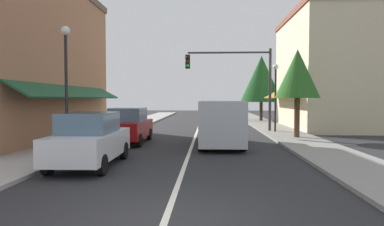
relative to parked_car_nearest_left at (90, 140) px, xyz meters
The scene contains 14 objects.
ground_plane 13.40m from the parked_car_nearest_left, 76.64° to the left, with size 80.00×80.00×0.00m, color #28282B.
sidewalk_left 13.25m from the parked_car_nearest_left, 100.50° to the left, with size 2.60×56.00×0.12m, color #A39E99.
sidewalk_right 15.61m from the parked_car_nearest_left, 56.56° to the left, with size 2.60×56.00×0.12m, color gray.
lane_center_stripe 13.40m from the parked_car_nearest_left, 76.64° to the left, with size 0.14×52.00×0.01m, color silver.
storefront_left_block 9.76m from the parked_car_nearest_left, 129.57° to the left, with size 5.47×14.20×8.85m.
storefront_right_block 19.64m from the parked_car_nearest_left, 50.85° to the left, with size 5.97×10.20×8.53m.
parked_car_nearest_left is the anchor object (origin of this frame).
parked_car_second_left 5.79m from the parked_car_nearest_left, 90.95° to the left, with size 1.79×4.10×1.77m.
van_in_lane 6.69m from the parked_car_nearest_left, 48.54° to the left, with size 2.03×5.19×2.12m.
traffic_signal_mast_arm 13.32m from the parked_car_nearest_left, 63.05° to the left, with size 5.63×0.50×5.49m.
street_lamp_left_near 3.89m from the parked_car_nearest_left, 126.72° to the left, with size 0.36×0.36×5.08m.
street_lamp_right_mid 13.83m from the parked_car_nearest_left, 53.54° to the left, with size 0.36×0.36×4.42m.
tree_right_near 12.07m from the parked_car_nearest_left, 42.36° to the left, with size 2.41×2.41×4.91m.
tree_right_far 23.97m from the parked_car_nearest_left, 67.98° to the left, with size 4.00×4.00×6.31m.
Camera 1 is at (0.79, -5.90, 2.22)m, focal length 31.86 mm.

